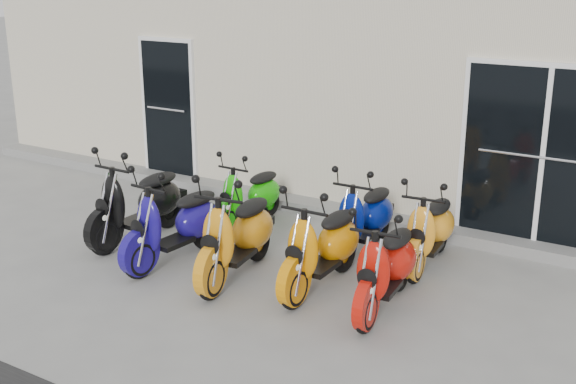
% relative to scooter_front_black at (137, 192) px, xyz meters
% --- Properties ---
extents(ground, '(80.00, 80.00, 0.00)m').
position_rel_scooter_front_black_xyz_m(ground, '(1.79, 0.11, -0.64)').
color(ground, gray).
rests_on(ground, ground).
extents(building, '(14.00, 6.00, 3.20)m').
position_rel_scooter_front_black_xyz_m(building, '(1.79, 5.31, 0.96)').
color(building, beige).
rests_on(building, ground).
extents(front_step, '(14.00, 0.40, 0.15)m').
position_rel_scooter_front_black_xyz_m(front_step, '(1.79, 2.13, -0.57)').
color(front_step, gray).
rests_on(front_step, ground).
extents(door_left, '(1.07, 0.08, 2.22)m').
position_rel_scooter_front_black_xyz_m(door_left, '(-1.41, 2.28, 0.62)').
color(door_left, black).
rests_on(door_left, front_step).
extents(door_right, '(2.02, 0.08, 2.22)m').
position_rel_scooter_front_black_xyz_m(door_right, '(4.39, 2.28, 0.62)').
color(door_right, black).
rests_on(door_right, front_step).
extents(scooter_front_black, '(0.67, 1.76, 1.29)m').
position_rel_scooter_front_black_xyz_m(scooter_front_black, '(0.00, 0.00, 0.00)').
color(scooter_front_black, black).
rests_on(scooter_front_black, ground).
extents(scooter_front_blue, '(0.74, 1.73, 1.24)m').
position_rel_scooter_front_black_xyz_m(scooter_front_blue, '(0.87, -0.31, -0.02)').
color(scooter_front_blue, navy).
rests_on(scooter_front_blue, ground).
extents(scooter_front_orange_a, '(0.88, 1.83, 1.30)m').
position_rel_scooter_front_black_xyz_m(scooter_front_orange_a, '(1.75, -0.30, 0.00)').
color(scooter_front_orange_a, orange).
rests_on(scooter_front_orange_a, ground).
extents(scooter_front_orange_b, '(0.61, 1.68, 1.24)m').
position_rel_scooter_front_black_xyz_m(scooter_front_orange_b, '(2.69, -0.05, -0.02)').
color(scooter_front_orange_b, orange).
rests_on(scooter_front_orange_b, ground).
extents(scooter_front_red, '(0.73, 1.65, 1.18)m').
position_rel_scooter_front_black_xyz_m(scooter_front_red, '(3.48, -0.16, -0.05)').
color(scooter_front_red, red).
rests_on(scooter_front_red, ground).
extents(scooter_back_green, '(0.60, 1.50, 1.09)m').
position_rel_scooter_front_black_xyz_m(scooter_back_green, '(0.90, 1.17, -0.10)').
color(scooter_back_green, '#18B809').
rests_on(scooter_back_green, ground).
extents(scooter_back_blue, '(0.60, 1.59, 1.16)m').
position_rel_scooter_front_black_xyz_m(scooter_back_blue, '(2.63, 1.12, -0.06)').
color(scooter_back_blue, navy).
rests_on(scooter_back_blue, ground).
extents(scooter_back_yellow, '(0.69, 1.59, 1.15)m').
position_rel_scooter_front_black_xyz_m(scooter_back_yellow, '(3.46, 1.14, -0.07)').
color(scooter_back_yellow, orange).
rests_on(scooter_back_yellow, ground).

